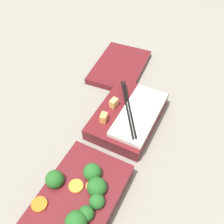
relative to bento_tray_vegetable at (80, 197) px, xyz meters
name	(u,v)px	position (x,y,z in m)	size (l,w,h in m)	color
ground_plane	(101,156)	(0.12, 0.02, -0.02)	(3.00, 3.00, 0.00)	gray
bento_tray_vegetable	(80,197)	(0.00, 0.00, 0.00)	(0.22, 0.15, 0.07)	maroon
bento_tray_rice	(129,115)	(0.25, 0.00, 0.00)	(0.22, 0.15, 0.06)	maroon
bento_lid	(120,67)	(0.43, 0.12, -0.01)	(0.21, 0.15, 0.02)	maroon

